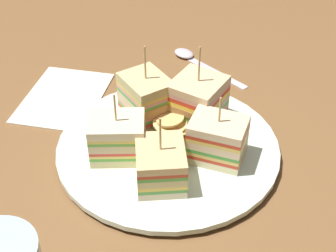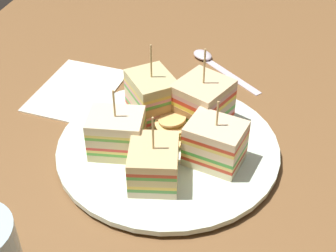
{
  "view_description": "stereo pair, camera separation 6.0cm",
  "coord_description": "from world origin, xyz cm",
  "px_view_note": "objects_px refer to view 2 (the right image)",
  "views": [
    {
      "loc": [
        -46.62,
        -6.18,
        41.23
      ],
      "look_at": [
        0.0,
        0.0,
        4.32
      ],
      "focal_mm": 52.29,
      "sensor_mm": 36.0,
      "label": 1
    },
    {
      "loc": [
        -45.46,
        -12.04,
        41.23
      ],
      "look_at": [
        0.0,
        0.0,
        4.32
      ],
      "focal_mm": 52.29,
      "sensor_mm": 36.0,
      "label": 2
    }
  ],
  "objects_px": {
    "chip_pile": "(176,130)",
    "sandwich_wedge_0": "(202,104)",
    "napkin": "(77,90)",
    "sandwich_wedge_2": "(117,134)",
    "sandwich_wedge_4": "(215,143)",
    "sandwich_wedge_3": "(153,163)",
    "spoon": "(211,61)",
    "plate": "(168,148)",
    "sandwich_wedge_1": "(152,97)"
  },
  "relations": [
    {
      "from": "sandwich_wedge_4",
      "to": "spoon",
      "type": "xyz_separation_m",
      "value": [
        0.25,
        0.05,
        -0.04
      ]
    },
    {
      "from": "sandwich_wedge_4",
      "to": "spoon",
      "type": "distance_m",
      "value": 0.26
    },
    {
      "from": "spoon",
      "to": "napkin",
      "type": "xyz_separation_m",
      "value": [
        -0.13,
        0.18,
        -0.0
      ]
    },
    {
      "from": "sandwich_wedge_0",
      "to": "spoon",
      "type": "height_order",
      "value": "sandwich_wedge_0"
    },
    {
      "from": "plate",
      "to": "napkin",
      "type": "relative_size",
      "value": 1.87
    },
    {
      "from": "sandwich_wedge_3",
      "to": "napkin",
      "type": "bearing_deg",
      "value": 33.59
    },
    {
      "from": "sandwich_wedge_4",
      "to": "napkin",
      "type": "height_order",
      "value": "sandwich_wedge_4"
    },
    {
      "from": "napkin",
      "to": "sandwich_wedge_2",
      "type": "bearing_deg",
      "value": -138.77
    },
    {
      "from": "sandwich_wedge_2",
      "to": "spoon",
      "type": "height_order",
      "value": "sandwich_wedge_2"
    },
    {
      "from": "sandwich_wedge_3",
      "to": "sandwich_wedge_2",
      "type": "bearing_deg",
      "value": 44.76
    },
    {
      "from": "sandwich_wedge_1",
      "to": "chip_pile",
      "type": "bearing_deg",
      "value": 7.31
    },
    {
      "from": "plate",
      "to": "sandwich_wedge_3",
      "type": "xyz_separation_m",
      "value": [
        -0.06,
        0.0,
        0.03
      ]
    },
    {
      "from": "sandwich_wedge_1",
      "to": "chip_pile",
      "type": "distance_m",
      "value": 0.06
    },
    {
      "from": "sandwich_wedge_3",
      "to": "sandwich_wedge_4",
      "type": "bearing_deg",
      "value": -64.24
    },
    {
      "from": "plate",
      "to": "sandwich_wedge_4",
      "type": "xyz_separation_m",
      "value": [
        -0.01,
        -0.06,
        0.03
      ]
    },
    {
      "from": "sandwich_wedge_1",
      "to": "spoon",
      "type": "relative_size",
      "value": 0.84
    },
    {
      "from": "plate",
      "to": "chip_pile",
      "type": "height_order",
      "value": "chip_pile"
    },
    {
      "from": "sandwich_wedge_0",
      "to": "sandwich_wedge_3",
      "type": "relative_size",
      "value": 1.25
    },
    {
      "from": "sandwich_wedge_0",
      "to": "chip_pile",
      "type": "distance_m",
      "value": 0.05
    },
    {
      "from": "sandwich_wedge_2",
      "to": "sandwich_wedge_3",
      "type": "relative_size",
      "value": 1.0
    },
    {
      "from": "sandwich_wedge_2",
      "to": "spoon",
      "type": "xyz_separation_m",
      "value": [
        0.26,
        -0.07,
        -0.04
      ]
    },
    {
      "from": "sandwich_wedge_1",
      "to": "napkin",
      "type": "xyz_separation_m",
      "value": [
        0.05,
        0.13,
        -0.04
      ]
    },
    {
      "from": "plate",
      "to": "sandwich_wedge_0",
      "type": "xyz_separation_m",
      "value": [
        0.05,
        -0.03,
        0.04
      ]
    },
    {
      "from": "sandwich_wedge_3",
      "to": "sandwich_wedge_4",
      "type": "distance_m",
      "value": 0.08
    },
    {
      "from": "chip_pile",
      "to": "spoon",
      "type": "xyz_separation_m",
      "value": [
        0.22,
        -0.0,
        -0.02
      ]
    },
    {
      "from": "sandwich_wedge_0",
      "to": "napkin",
      "type": "xyz_separation_m",
      "value": [
        0.05,
        0.2,
        -0.04
      ]
    },
    {
      "from": "sandwich_wedge_0",
      "to": "sandwich_wedge_4",
      "type": "height_order",
      "value": "sandwich_wedge_0"
    },
    {
      "from": "plate",
      "to": "spoon",
      "type": "relative_size",
      "value": 2.17
    },
    {
      "from": "sandwich_wedge_0",
      "to": "spoon",
      "type": "xyz_separation_m",
      "value": [
        0.18,
        0.02,
        -0.04
      ]
    },
    {
      "from": "spoon",
      "to": "sandwich_wedge_0",
      "type": "bearing_deg",
      "value": 136.42
    },
    {
      "from": "sandwich_wedge_1",
      "to": "sandwich_wedge_4",
      "type": "bearing_deg",
      "value": 14.95
    },
    {
      "from": "chip_pile",
      "to": "sandwich_wedge_0",
      "type": "bearing_deg",
      "value": -31.73
    },
    {
      "from": "spoon",
      "to": "sandwich_wedge_1",
      "type": "bearing_deg",
      "value": 115.52
    },
    {
      "from": "sandwich_wedge_1",
      "to": "sandwich_wedge_3",
      "type": "bearing_deg",
      "value": -23.7
    },
    {
      "from": "sandwich_wedge_0",
      "to": "sandwich_wedge_1",
      "type": "bearing_deg",
      "value": -63.57
    },
    {
      "from": "plate",
      "to": "sandwich_wedge_2",
      "type": "xyz_separation_m",
      "value": [
        -0.03,
        0.06,
        0.03
      ]
    },
    {
      "from": "sandwich_wedge_1",
      "to": "sandwich_wedge_2",
      "type": "bearing_deg",
      "value": -56.05
    },
    {
      "from": "sandwich_wedge_2",
      "to": "sandwich_wedge_4",
      "type": "height_order",
      "value": "sandwich_wedge_2"
    },
    {
      "from": "chip_pile",
      "to": "plate",
      "type": "bearing_deg",
      "value": 155.39
    },
    {
      "from": "sandwich_wedge_0",
      "to": "sandwich_wedge_2",
      "type": "distance_m",
      "value": 0.12
    },
    {
      "from": "plate",
      "to": "sandwich_wedge_4",
      "type": "bearing_deg",
      "value": -103.51
    },
    {
      "from": "sandwich_wedge_3",
      "to": "chip_pile",
      "type": "distance_m",
      "value": 0.08
    },
    {
      "from": "plate",
      "to": "spoon",
      "type": "height_order",
      "value": "plate"
    },
    {
      "from": "sandwich_wedge_4",
      "to": "spoon",
      "type": "height_order",
      "value": "sandwich_wedge_4"
    },
    {
      "from": "sandwich_wedge_2",
      "to": "napkin",
      "type": "xyz_separation_m",
      "value": [
        0.13,
        0.11,
        -0.04
      ]
    },
    {
      "from": "sandwich_wedge_1",
      "to": "sandwich_wedge_0",
      "type": "bearing_deg",
      "value": 51.77
    },
    {
      "from": "sandwich_wedge_4",
      "to": "sandwich_wedge_3",
      "type": "bearing_deg",
      "value": 50.2
    },
    {
      "from": "plate",
      "to": "sandwich_wedge_4",
      "type": "height_order",
      "value": "sandwich_wedge_4"
    },
    {
      "from": "sandwich_wedge_2",
      "to": "sandwich_wedge_3",
      "type": "distance_m",
      "value": 0.07
    },
    {
      "from": "sandwich_wedge_0",
      "to": "chip_pile",
      "type": "bearing_deg",
      "value": -7.52
    }
  ]
}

